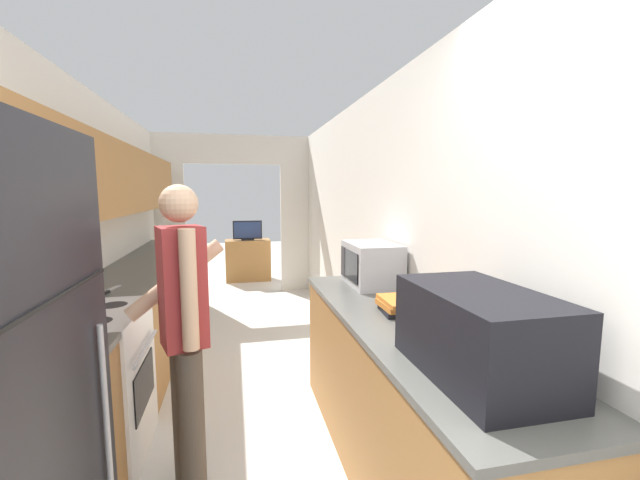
{
  "coord_description": "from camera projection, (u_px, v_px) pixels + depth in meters",
  "views": [
    {
      "loc": [
        -0.01,
        -0.71,
        1.63
      ],
      "look_at": [
        0.8,
        2.94,
        1.16
      ],
      "focal_mm": 22.0,
      "sensor_mm": 36.0,
      "label": 1
    }
  ],
  "objects": [
    {
      "name": "counter_left",
      "position": [
        148.0,
        307.0,
        3.98
      ],
      "size": [
        0.62,
        4.33,
        0.93
      ],
      "color": "#9E6B38",
      "rests_on": "ground_plane"
    },
    {
      "name": "tv_cabinet",
      "position": [
        248.0,
        260.0,
        7.21
      ],
      "size": [
        0.8,
        0.42,
        0.75
      ],
      "color": "#9E6B38",
      "rests_on": "ground_plane"
    },
    {
      "name": "suitcase",
      "position": [
        478.0,
        333.0,
        1.48
      ],
      "size": [
        0.39,
        0.68,
        0.33
      ],
      "color": "black",
      "rests_on": "counter_right"
    },
    {
      "name": "book_stack",
      "position": [
        399.0,
        305.0,
        2.27
      ],
      "size": [
        0.23,
        0.28,
        0.09
      ],
      "color": "black",
      "rests_on": "counter_right"
    },
    {
      "name": "wall_far_with_doorway",
      "position": [
        234.0,
        204.0,
        6.17
      ],
      "size": [
        2.77,
        0.06,
        2.5
      ],
      "color": "white",
      "rests_on": "ground_plane"
    },
    {
      "name": "television",
      "position": [
        247.0,
        231.0,
        7.1
      ],
      "size": [
        0.52,
        0.16,
        0.35
      ],
      "color": "black",
      "rests_on": "tv_cabinet"
    },
    {
      "name": "wall_left",
      "position": [
        81.0,
        215.0,
        2.98
      ],
      "size": [
        0.38,
        8.0,
        2.5
      ],
      "color": "white",
      "rests_on": "ground_plane"
    },
    {
      "name": "person",
      "position": [
        184.0,
        333.0,
        2.04
      ],
      "size": [
        0.53,
        0.45,
        1.66
      ],
      "rotation": [
        0.0,
        0.0,
        1.9
      ],
      "color": "#4C4238",
      "rests_on": "ground_plane"
    },
    {
      "name": "wall_right",
      "position": [
        391.0,
        239.0,
        3.13
      ],
      "size": [
        0.06,
        8.0,
        2.5
      ],
      "color": "white",
      "rests_on": "ground_plane"
    },
    {
      "name": "microwave",
      "position": [
        371.0,
        264.0,
        2.94
      ],
      "size": [
        0.35,
        0.5,
        0.32
      ],
      "color": "#B7B7BC",
      "rests_on": "counter_right"
    },
    {
      "name": "counter_right",
      "position": [
        400.0,
        398.0,
        2.23
      ],
      "size": [
        0.62,
        2.29,
        0.93
      ],
      "color": "#9E6B38",
      "rests_on": "ground_plane"
    },
    {
      "name": "knife",
      "position": [
        106.0,
        292.0,
        2.72
      ],
      "size": [
        0.09,
        0.32,
        0.02
      ],
      "rotation": [
        0.0,
        0.0,
        -0.3
      ],
      "color": "#B7B7BC",
      "rests_on": "counter_left"
    },
    {
      "name": "range_oven",
      "position": [
        87.0,
        389.0,
        2.31
      ],
      "size": [
        0.66,
        0.72,
        1.07
      ],
      "color": "white",
      "rests_on": "ground_plane"
    }
  ]
}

